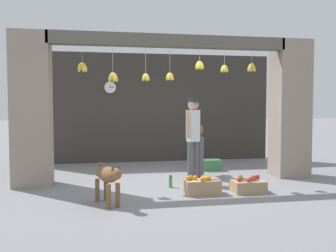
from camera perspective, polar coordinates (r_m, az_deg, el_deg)
ground_plane at (r=7.35m, az=0.61°, el=-8.72°), size 60.00×60.00×0.00m
shop_back_wall at (r=10.03m, az=-2.58°, el=2.77°), size 6.54×0.12×2.87m
shop_pillar_left at (r=7.45m, az=-20.05°, el=2.38°), size 0.70×0.60×2.87m
shop_pillar_right at (r=8.37m, az=18.09°, el=2.50°), size 0.70×0.60×2.87m
storefront_awning at (r=7.40m, az=0.41°, el=12.42°), size 4.64×0.27×0.93m
dog at (r=5.82m, az=-9.12°, el=-7.60°), size 0.46×0.87×0.65m
shopkeeper at (r=7.23m, az=3.85°, el=-1.10°), size 0.32×0.31×1.66m
worker_stooping at (r=8.03m, az=4.23°, el=-2.32°), size 0.27×0.85×1.11m
fruit_crate_oranges at (r=6.49m, az=5.20°, el=-9.14°), size 0.60×0.32×0.32m
fruit_crate_apples at (r=6.77m, az=12.11°, el=-8.87°), size 0.55×0.40×0.28m
produce_box_green at (r=8.83m, az=6.47°, el=-5.88°), size 0.42×0.36×0.25m
water_bottle at (r=6.98m, az=0.38°, el=-8.49°), size 0.07×0.07×0.22m
wall_clock at (r=9.88m, az=-8.81°, el=5.83°), size 0.32×0.03×0.32m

